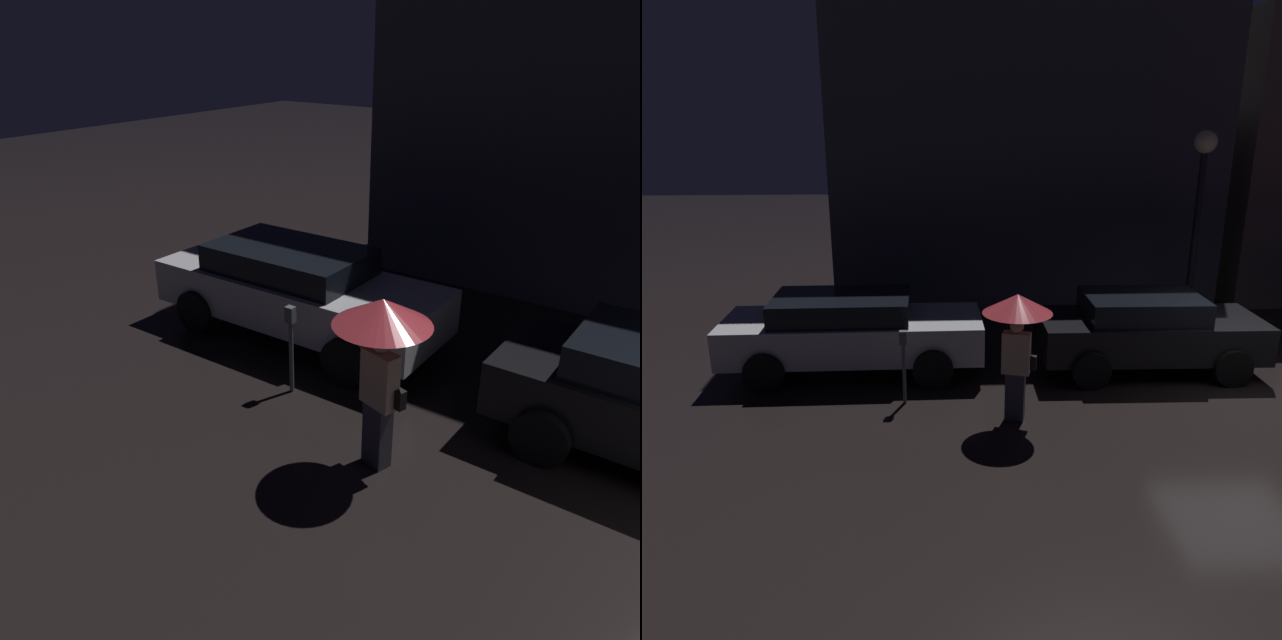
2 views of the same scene
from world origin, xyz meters
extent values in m
cube|color=#B7B7BF|center=(-6.86, 1.53, 0.70)|extent=(4.70, 1.77, 0.69)
cube|color=black|center=(-7.05, 1.53, 1.25)|extent=(2.45, 1.54, 0.41)
cylinder|color=black|center=(-5.41, 2.39, 0.35)|extent=(0.71, 0.22, 0.71)
cylinder|color=black|center=(-5.41, 0.67, 0.35)|extent=(0.71, 0.22, 0.71)
cylinder|color=black|center=(-8.31, 2.39, 0.35)|extent=(0.71, 0.22, 0.71)
cylinder|color=black|center=(-8.31, 0.67, 0.35)|extent=(0.71, 0.22, 0.71)
cylinder|color=black|center=(-2.66, 2.19, 0.34)|extent=(0.67, 0.22, 0.67)
cylinder|color=black|center=(-2.66, 0.50, 0.34)|extent=(0.67, 0.22, 0.67)
cube|color=#383842|center=(-4.14, -0.60, 0.39)|extent=(0.34, 0.27, 0.79)
cube|color=#D1B293|center=(-4.14, -0.60, 1.11)|extent=(0.46, 0.31, 0.65)
sphere|color=tan|center=(-4.14, -0.60, 1.55)|extent=(0.21, 0.21, 0.21)
cylinder|color=black|center=(-4.14, -0.60, 1.37)|extent=(0.02, 0.02, 0.77)
cone|color=#B2333D|center=(-4.14, -0.60, 1.90)|extent=(1.06, 1.06, 0.29)
cube|color=black|center=(-3.91, -0.60, 0.95)|extent=(0.18, 0.14, 0.22)
cylinder|color=#4C5154|center=(-5.88, 0.07, 0.52)|extent=(0.06, 0.06, 1.05)
cube|color=#4C5154|center=(-5.88, 0.07, 1.16)|extent=(0.12, 0.10, 0.22)
camera|label=1|loc=(-1.29, -5.67, 4.51)|focal=35.00mm
camera|label=2|loc=(-5.40, -9.41, 4.52)|focal=35.00mm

